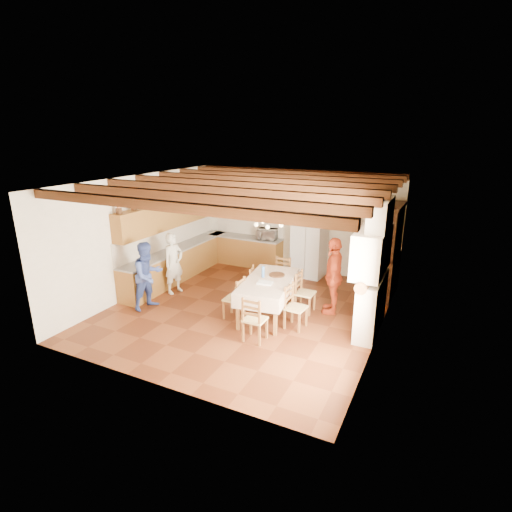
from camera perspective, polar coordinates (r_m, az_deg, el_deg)
The scene contains 31 objects.
floor at distance 9.52m, azimuth -1.34°, elevation -7.66°, with size 6.00×6.50×0.02m, color #502310.
ceiling at distance 8.68m, azimuth -1.49°, elevation 10.69°, with size 6.00×6.50×0.02m, color silver.
wall_back at distance 11.88m, azimuth 5.84°, elevation 5.09°, with size 6.00×0.02×3.00m, color beige.
wall_front at distance 6.44m, azimuth -14.92°, elevation -6.37°, with size 6.00×0.02×3.00m, color beige.
wall_left at distance 10.66m, azimuth -15.97°, elevation 3.05°, with size 0.02×6.50×3.00m, color beige.
wall_right at distance 8.12m, azimuth 17.84°, elevation -1.60°, with size 0.02×6.50×3.00m, color beige.
ceiling_beams at distance 8.69m, azimuth -1.48°, elevation 10.04°, with size 6.00×6.30×0.16m, color #321C0C, non-canonical shape.
lower_cabinets_left at distance 11.54m, azimuth -10.94°, elevation -1.04°, with size 0.60×4.30×0.86m, color brown.
lower_cabinets_back at distance 12.48m, azimuth -1.49°, elevation 0.71°, with size 2.30×0.60×0.86m, color brown.
countertop_left at distance 11.40m, azimuth -11.07°, elevation 1.11°, with size 0.62×4.30×0.04m, color gray.
countertop_back at distance 12.36m, azimuth -1.51°, elevation 2.71°, with size 2.34×0.62×0.04m, color gray.
backsplash_left at distance 11.49m, azimuth -12.31°, elevation 2.81°, with size 0.03×4.30×0.60m, color silver.
backsplash_back at distance 12.53m, azimuth -0.92°, elevation 4.42°, with size 2.30×0.03×0.60m, color silver.
upper_cabinets at distance 11.25m, azimuth -11.87°, elevation 5.93°, with size 0.35×4.20×0.70m, color brown.
fireplace at distance 8.37m, azimuth 16.04°, elevation -1.57°, with size 0.56×1.60×2.80m, color beige, non-canonical shape.
wall_picture at distance 11.36m, azimuth 13.23°, elevation 5.94°, with size 0.34×0.03×0.42m, color black.
refrigerator at distance 11.49m, azimuth 7.62°, elevation 1.38°, with size 0.87×0.72×1.75m, color silver.
hutch at distance 10.43m, azimuth 18.22°, elevation 0.67°, with size 0.54×1.30×2.35m, color #38250F, non-canonical shape.
dining_table at distance 8.94m, azimuth 1.79°, elevation -3.90°, with size 1.27×2.09×0.86m.
chandelier at distance 8.51m, azimuth 1.89°, elevation 5.37°, with size 0.47×0.47×0.03m, color black.
chair_left_near at distance 8.94m, azimuth -3.15°, elevation -5.97°, with size 0.42×0.40×0.96m, color brown, non-canonical shape.
chair_left_far at distance 9.62m, azimuth -1.61°, elevation -4.20°, with size 0.42×0.40×0.96m, color brown, non-canonical shape.
chair_right_near at distance 8.53m, azimuth 5.72°, elevation -7.25°, with size 0.42×0.40×0.96m, color brown, non-canonical shape.
chair_right_far at distance 9.28m, azimuth 7.08°, elevation -5.18°, with size 0.42×0.40×0.96m, color brown, non-canonical shape.
chair_end_near at distance 8.00m, azimuth -0.15°, elevation -8.91°, with size 0.42×0.40×0.96m, color brown, non-canonical shape.
chair_end_far at distance 10.20m, azimuth 3.53°, elevation -2.94°, with size 0.42×0.40×0.96m, color brown, non-canonical shape.
person_man at distance 10.41m, azimuth -11.67°, elevation -1.03°, with size 0.58×0.38×1.58m, color silver.
person_woman_blue at distance 9.64m, azimuth -15.17°, elevation -2.71°, with size 0.79×0.61×1.62m, color #374C99.
person_woman_red at distance 9.23m, azimuth 11.02°, elevation -2.76°, with size 1.05×0.44×1.79m, color #B43919.
microwave at distance 12.00m, azimuth 1.63°, elevation 3.13°, with size 0.57×0.39×0.32m, color silver.
fridge_vase at distance 11.28m, azimuth 7.39°, elevation 6.50°, with size 0.31×0.31×0.32m, color #38250F.
Camera 1 is at (3.97, -7.65, 4.05)m, focal length 28.00 mm.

